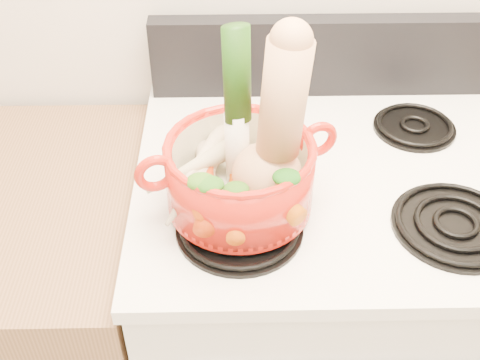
{
  "coord_description": "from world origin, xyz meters",
  "views": [
    {
      "loc": [
        -0.2,
        0.49,
        1.7
      ],
      "look_at": [
        -0.19,
        1.27,
        1.04
      ],
      "focal_mm": 45.0,
      "sensor_mm": 36.0,
      "label": 1
    }
  ],
  "objects_px": {
    "squash": "(269,126)",
    "leek": "(237,108)",
    "stove_body": "(315,324)",
    "dutch_oven": "(240,175)"
  },
  "relations": [
    {
      "from": "squash",
      "to": "leek",
      "type": "xyz_separation_m",
      "value": [
        -0.05,
        0.05,
        0.0
      ]
    },
    {
      "from": "stove_body",
      "to": "leek",
      "type": "bearing_deg",
      "value": -160.17
    },
    {
      "from": "stove_body",
      "to": "squash",
      "type": "xyz_separation_m",
      "value": [
        -0.14,
        -0.12,
        0.69
      ]
    },
    {
      "from": "stove_body",
      "to": "dutch_oven",
      "type": "distance_m",
      "value": 0.61
    },
    {
      "from": "stove_body",
      "to": "squash",
      "type": "bearing_deg",
      "value": -138.96
    },
    {
      "from": "stove_body",
      "to": "dutch_oven",
      "type": "relative_size",
      "value": 3.58
    },
    {
      "from": "squash",
      "to": "leek",
      "type": "relative_size",
      "value": 1.0
    },
    {
      "from": "stove_body",
      "to": "dutch_oven",
      "type": "bearing_deg",
      "value": -150.46
    },
    {
      "from": "dutch_oven",
      "to": "leek",
      "type": "bearing_deg",
      "value": 77.83
    },
    {
      "from": "dutch_oven",
      "to": "squash",
      "type": "xyz_separation_m",
      "value": [
        0.05,
        -0.02,
        0.11
      ]
    }
  ]
}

